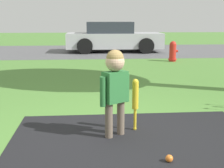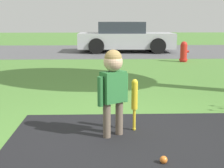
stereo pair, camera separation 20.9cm
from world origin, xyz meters
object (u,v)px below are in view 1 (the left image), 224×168
baseball_bat (135,97)px  parked_car (113,38)px  child (115,81)px  sports_ball (169,158)px  fire_hydrant (173,51)px

baseball_bat → parked_car: (0.59, 9.74, 0.18)m
child → parked_car: 9.96m
sports_ball → parked_car: 10.68m
child → fire_hydrant: 7.07m
child → baseball_bat: 0.41m
sports_ball → fire_hydrant: size_ratio=0.11×
child → sports_ball: bearing=-91.8°
fire_hydrant → baseball_bat: bearing=-109.6°
baseball_bat → parked_car: size_ratio=0.16×
parked_car → child: bearing=-94.1°
child → sports_ball: child is taller
sports_ball → fire_hydrant: bearing=74.1°
baseball_bat → sports_ball: (0.19, -0.93, -0.39)m
child → parked_car: bearing=51.4°
fire_hydrant → child: bearing=-111.2°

